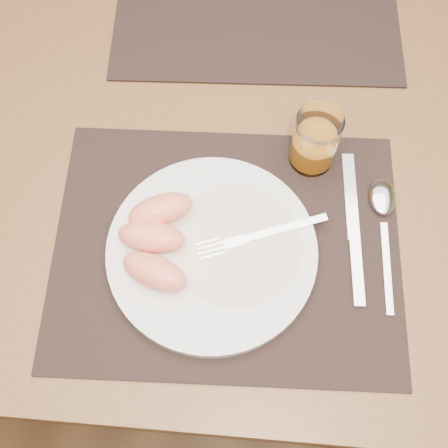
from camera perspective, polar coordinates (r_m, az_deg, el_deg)
ground at (r=1.51m, az=1.08°, el=-5.14°), size 5.00×5.00×0.00m
table at (r=0.91m, az=1.81°, el=8.52°), size 1.40×0.90×0.75m
placemat_near at (r=0.73m, az=0.29°, el=-2.38°), size 0.46×0.37×0.00m
plate at (r=0.72m, az=-1.24°, el=-2.79°), size 0.27×0.27×0.02m
plate_dressing at (r=0.72m, az=1.22°, el=-1.98°), size 0.17×0.17×0.00m
fork at (r=0.72m, az=2.74°, el=-1.39°), size 0.17×0.08×0.00m
knife at (r=0.75m, az=13.09°, el=-1.53°), size 0.03×0.22×0.01m
spoon at (r=0.78m, az=15.86°, el=1.71°), size 0.04×0.19×0.01m
juice_glass at (r=0.76m, az=9.21°, el=8.19°), size 0.06×0.06×0.09m
grapefruit_wedges at (r=0.70m, az=-6.95°, el=-1.51°), size 0.10×0.15×0.03m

